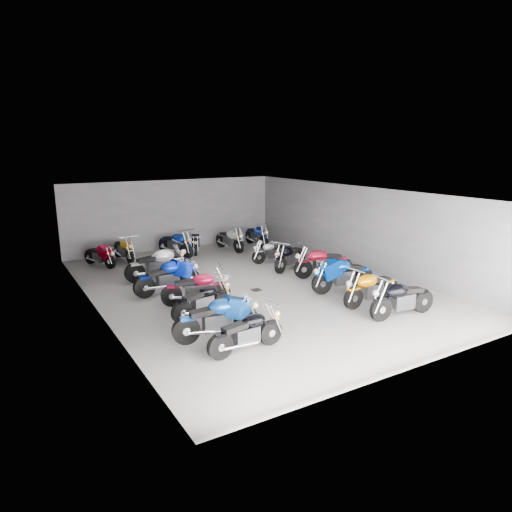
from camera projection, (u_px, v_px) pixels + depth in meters
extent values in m
plane|color=gray|center=(249.00, 286.00, 15.68)|extent=(14.00, 14.00, 0.00)
cube|color=gray|center=(174.00, 215.00, 21.15)|extent=(10.00, 0.10, 3.20)
cube|color=gray|center=(95.00, 259.00, 12.82)|extent=(0.10, 14.00, 3.20)
cube|color=gray|center=(359.00, 228.00, 17.79)|extent=(0.10, 14.00, 3.20)
cube|color=black|center=(248.00, 192.00, 14.93)|extent=(10.00, 14.00, 0.04)
cube|color=black|center=(256.00, 290.00, 15.26)|extent=(0.32, 0.32, 0.01)
cylinder|color=black|center=(270.00, 332.00, 11.00)|extent=(0.63, 0.17, 0.62)
cylinder|color=black|center=(220.00, 347.00, 10.23)|extent=(0.63, 0.18, 0.62)
cube|color=#2D2D30|center=(246.00, 335.00, 10.59)|extent=(0.65, 0.33, 0.39)
ellipsoid|color=black|center=(254.00, 321.00, 10.64)|extent=(0.68, 0.43, 0.35)
cube|color=black|center=(235.00, 327.00, 10.36)|extent=(0.61, 0.31, 0.18)
cylinder|color=black|center=(247.00, 322.00, 11.59)|extent=(0.71, 0.25, 0.69)
cylinder|color=black|center=(186.00, 331.00, 11.02)|extent=(0.71, 0.27, 0.69)
cube|color=#2D2D30|center=(217.00, 322.00, 11.28)|extent=(0.75, 0.43, 0.43)
ellipsoid|color=navy|center=(226.00, 307.00, 11.28)|extent=(0.80, 0.54, 0.39)
cube|color=black|center=(203.00, 312.00, 11.08)|extent=(0.70, 0.40, 0.20)
cylinder|color=black|center=(222.00, 301.00, 13.27)|extent=(0.62, 0.24, 0.61)
cylinder|color=black|center=(182.00, 312.00, 12.37)|extent=(0.63, 0.26, 0.61)
cube|color=#2D2D30|center=(202.00, 303.00, 12.80)|extent=(0.66, 0.40, 0.38)
ellipsoid|color=black|center=(208.00, 291.00, 12.86)|extent=(0.71, 0.50, 0.34)
cube|color=black|center=(193.00, 296.00, 12.54)|extent=(0.62, 0.38, 0.17)
cylinder|color=black|center=(220.00, 292.00, 14.00)|extent=(0.66, 0.32, 0.65)
cylinder|color=black|center=(172.00, 296.00, 13.66)|extent=(0.66, 0.33, 0.65)
cube|color=#2D2D30|center=(196.00, 291.00, 13.81)|extent=(0.72, 0.48, 0.40)
ellipsoid|color=maroon|center=(203.00, 280.00, 13.78)|extent=(0.78, 0.59, 0.36)
cube|color=black|center=(185.00, 283.00, 13.67)|extent=(0.67, 0.45, 0.18)
cylinder|color=black|center=(190.00, 279.00, 15.26)|extent=(0.71, 0.18, 0.70)
cylinder|color=black|center=(144.00, 287.00, 14.40)|extent=(0.71, 0.20, 0.70)
cube|color=#2D2D30|center=(168.00, 280.00, 14.80)|extent=(0.73, 0.37, 0.44)
ellipsoid|color=#051C91|center=(174.00, 268.00, 14.85)|extent=(0.77, 0.48, 0.40)
cube|color=black|center=(157.00, 272.00, 14.54)|extent=(0.69, 0.35, 0.20)
cylinder|color=black|center=(178.00, 266.00, 16.87)|extent=(0.73, 0.19, 0.72)
cylinder|color=black|center=(135.00, 273.00, 15.99)|extent=(0.73, 0.21, 0.72)
cube|color=#2D2D30|center=(157.00, 267.00, 16.40)|extent=(0.75, 0.38, 0.45)
ellipsoid|color=silver|center=(163.00, 256.00, 16.45)|extent=(0.79, 0.49, 0.41)
cube|color=black|center=(147.00, 259.00, 16.13)|extent=(0.70, 0.35, 0.21)
cylinder|color=black|center=(381.00, 309.00, 12.49)|extent=(0.69, 0.19, 0.68)
cylinder|color=black|center=(422.00, 301.00, 13.15)|extent=(0.69, 0.21, 0.68)
cube|color=#2D2D30|center=(402.00, 301.00, 12.79)|extent=(0.71, 0.37, 0.42)
ellipsoid|color=black|center=(397.00, 291.00, 12.61)|extent=(0.75, 0.48, 0.38)
cube|color=black|center=(412.00, 290.00, 12.87)|extent=(0.67, 0.35, 0.19)
cylinder|color=black|center=(353.00, 298.00, 13.40)|extent=(0.68, 0.16, 0.67)
cylinder|color=black|center=(389.00, 290.00, 14.21)|extent=(0.68, 0.18, 0.67)
cube|color=#2D2D30|center=(372.00, 290.00, 13.78)|extent=(0.70, 0.34, 0.42)
ellipsoid|color=orange|center=(367.00, 281.00, 13.58)|extent=(0.73, 0.45, 0.38)
cube|color=black|center=(380.00, 279.00, 13.89)|extent=(0.65, 0.32, 0.19)
cylinder|color=black|center=(322.00, 283.00, 14.78)|extent=(0.73, 0.24, 0.71)
cylinder|color=black|center=(363.00, 278.00, 15.39)|extent=(0.73, 0.26, 0.71)
cube|color=#2D2D30|center=(343.00, 277.00, 15.06)|extent=(0.76, 0.43, 0.45)
ellipsoid|color=#0336A3|center=(337.00, 268.00, 14.88)|extent=(0.81, 0.55, 0.40)
cube|color=black|center=(353.00, 267.00, 15.12)|extent=(0.72, 0.40, 0.20)
cylinder|color=black|center=(303.00, 269.00, 16.53)|extent=(0.71, 0.31, 0.70)
cylinder|color=black|center=(343.00, 266.00, 16.96)|extent=(0.71, 0.33, 0.70)
cube|color=#2D2D30|center=(323.00, 265.00, 16.72)|extent=(0.77, 0.49, 0.43)
ellipsoid|color=maroon|center=(318.00, 256.00, 16.57)|extent=(0.82, 0.61, 0.39)
cube|color=black|center=(332.00, 256.00, 16.74)|extent=(0.72, 0.46, 0.20)
cylinder|color=black|center=(280.00, 265.00, 17.21)|extent=(0.65, 0.39, 0.65)
cylinder|color=black|center=(300.00, 257.00, 18.39)|extent=(0.66, 0.41, 0.65)
cube|color=#2D2D30|center=(290.00, 258.00, 17.77)|extent=(0.73, 0.55, 0.41)
ellipsoid|color=black|center=(288.00, 251.00, 17.52)|extent=(0.80, 0.66, 0.37)
cube|color=black|center=(295.00, 250.00, 17.97)|extent=(0.68, 0.51, 0.19)
cylinder|color=black|center=(259.00, 257.00, 18.57)|extent=(0.58, 0.17, 0.57)
cylinder|color=black|center=(286.00, 254.00, 19.13)|extent=(0.58, 0.18, 0.57)
cube|color=#2D2D30|center=(273.00, 253.00, 18.83)|extent=(0.60, 0.32, 0.36)
ellipsoid|color=#B6B5BB|center=(269.00, 247.00, 18.68)|extent=(0.64, 0.41, 0.32)
cube|color=black|center=(279.00, 247.00, 18.89)|extent=(0.57, 0.30, 0.16)
cylinder|color=black|center=(110.00, 262.00, 17.86)|extent=(0.33, 0.58, 0.58)
cylinder|color=black|center=(90.00, 257.00, 18.61)|extent=(0.35, 0.58, 0.58)
cube|color=#2D2D30|center=(100.00, 257.00, 18.21)|extent=(0.48, 0.65, 0.36)
ellipsoid|color=maroon|center=(102.00, 251.00, 18.03)|extent=(0.57, 0.71, 0.32)
cube|color=black|center=(95.00, 250.00, 18.32)|extent=(0.45, 0.60, 0.16)
cylinder|color=black|center=(130.00, 256.00, 18.58)|extent=(0.18, 0.64, 0.64)
cylinder|color=black|center=(118.00, 250.00, 19.72)|extent=(0.20, 0.65, 0.64)
cube|color=#2D2D30|center=(124.00, 251.00, 19.12)|extent=(0.35, 0.67, 0.40)
ellipsoid|color=gold|center=(125.00, 244.00, 18.88)|extent=(0.45, 0.71, 0.36)
cube|color=black|center=(121.00, 243.00, 19.31)|extent=(0.33, 0.63, 0.18)
cylinder|color=black|center=(187.00, 251.00, 19.42)|extent=(0.33, 0.71, 0.70)
cylinder|color=black|center=(165.00, 246.00, 20.47)|extent=(0.35, 0.72, 0.70)
cube|color=#2D2D30|center=(175.00, 246.00, 19.92)|extent=(0.51, 0.77, 0.44)
ellipsoid|color=navy|center=(178.00, 239.00, 19.68)|extent=(0.62, 0.83, 0.39)
cube|color=black|center=(170.00, 238.00, 20.08)|extent=(0.48, 0.72, 0.20)
cylinder|color=black|center=(196.00, 249.00, 19.99)|extent=(0.33, 0.57, 0.57)
cylinder|color=black|center=(195.00, 243.00, 21.24)|extent=(0.34, 0.58, 0.57)
cube|color=#2D2D30|center=(196.00, 244.00, 20.59)|extent=(0.47, 0.64, 0.36)
ellipsoid|color=black|center=(195.00, 239.00, 20.34)|extent=(0.56, 0.70, 0.32)
cube|color=black|center=(195.00, 238.00, 20.81)|extent=(0.44, 0.60, 0.16)
cylinder|color=black|center=(239.00, 246.00, 20.46)|extent=(0.20, 0.68, 0.67)
cylinder|color=black|center=(221.00, 240.00, 21.64)|extent=(0.22, 0.68, 0.67)
cube|color=#2D2D30|center=(230.00, 241.00, 21.03)|extent=(0.38, 0.71, 0.42)
ellipsoid|color=silver|center=(232.00, 235.00, 20.77)|extent=(0.48, 0.75, 0.38)
cube|color=black|center=(226.00, 234.00, 21.22)|extent=(0.35, 0.66, 0.19)
cylinder|color=black|center=(264.00, 242.00, 21.21)|extent=(0.19, 0.69, 0.68)
cylinder|color=black|center=(250.00, 237.00, 22.55)|extent=(0.21, 0.69, 0.68)
cube|color=#2D2D30|center=(257.00, 237.00, 21.86)|extent=(0.37, 0.71, 0.42)
ellipsoid|color=navy|center=(259.00, 231.00, 21.57)|extent=(0.48, 0.75, 0.38)
cube|color=black|center=(254.00, 230.00, 22.08)|extent=(0.34, 0.67, 0.19)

